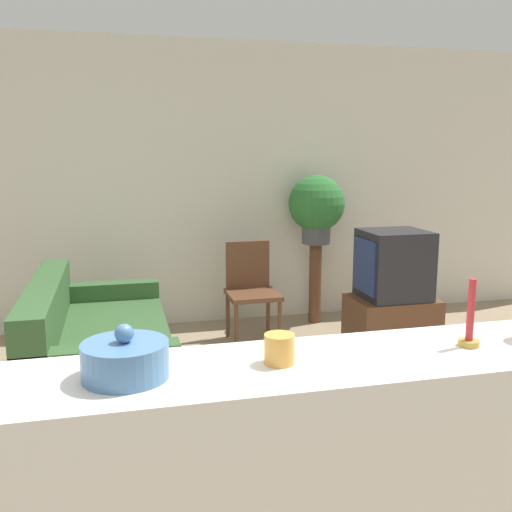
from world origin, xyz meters
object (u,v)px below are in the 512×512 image
Objects in this scene: potted_plant at (317,206)px; decorative_bowl at (125,359)px; television at (393,264)px; couch at (97,352)px; wooden_chair at (251,286)px.

potted_plant reaches higher than decorative_bowl.
decorative_bowl is at bearing -129.49° from television.
decorative_bowl is (-1.87, -3.59, -0.06)m from potted_plant.
potted_plant reaches higher than couch.
decorative_bowl reaches higher than wooden_chair.
potted_plant reaches higher than television.
couch is 2.67× the size of potted_plant.
television reaches higher than wooden_chair.
wooden_chair reaches higher than couch.
couch is 2.01× the size of wooden_chair.
decorative_bowl is (-1.13, -3.21, 0.60)m from wooden_chair.
wooden_chair is at bearing 70.62° from decorative_bowl.
television is 2.35× the size of decorative_bowl.
couch is 1.57m from wooden_chair.
couch is 2.51m from television.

